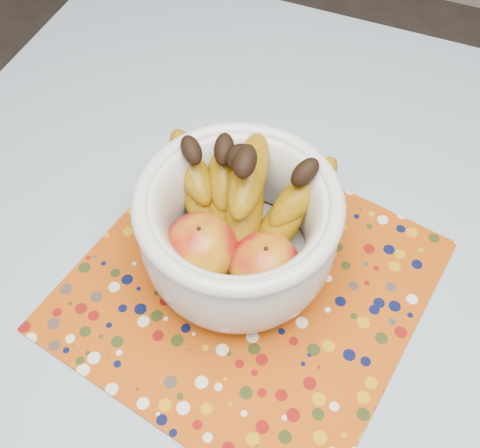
# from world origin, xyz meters

# --- Properties ---
(table) EXTENTS (1.20, 1.20, 0.75)m
(table) POSITION_xyz_m (0.00, 0.00, 0.67)
(table) COLOR brown
(table) RESTS_ON ground
(tablecloth) EXTENTS (1.32, 1.32, 0.01)m
(tablecloth) POSITION_xyz_m (0.00, 0.00, 0.76)
(tablecloth) COLOR #6081A0
(tablecloth) RESTS_ON table
(placemat) EXTENTS (0.48, 0.48, 0.00)m
(placemat) POSITION_xyz_m (-0.11, 0.06, 0.76)
(placemat) COLOR #9C3D08
(placemat) RESTS_ON tablecloth
(fruit_bowl) EXTENTS (0.29, 0.26, 0.19)m
(fruit_bowl) POSITION_xyz_m (-0.14, 0.10, 0.85)
(fruit_bowl) COLOR silver
(fruit_bowl) RESTS_ON placemat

